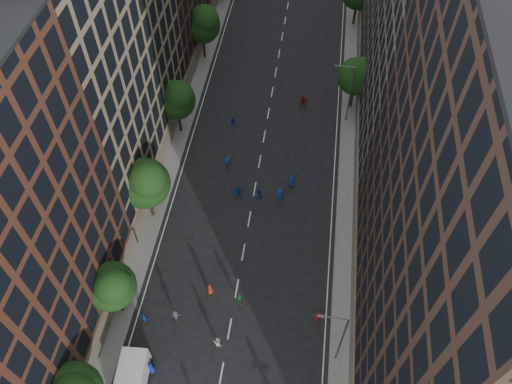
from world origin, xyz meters
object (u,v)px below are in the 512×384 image
cargo_van (131,381)px  skater_0 (151,368)px  streetlamp_far (349,91)px  streetlamp_near (340,337)px

cargo_van → skater_0: (1.31, 1.57, -0.67)m
streetlamp_far → streetlamp_near: bearing=-90.0°
streetlamp_far → cargo_van: streetlamp_far is taller
streetlamp_near → streetlamp_far: 33.00m
cargo_van → skater_0: size_ratio=3.27×
streetlamp_near → streetlamp_far: (0.00, 33.00, 0.00)m
streetlamp_far → skater_0: size_ratio=5.30×
cargo_van → skater_0: 2.15m
streetlamp_near → cargo_van: streetlamp_near is taller
cargo_van → streetlamp_near: bearing=12.5°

